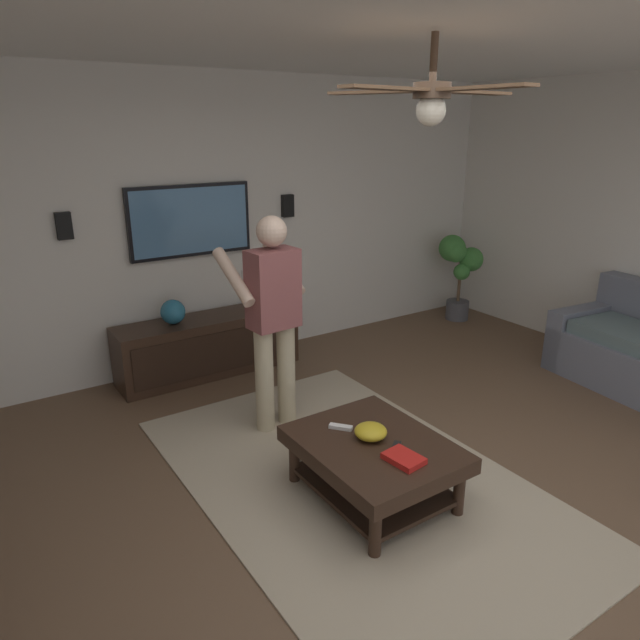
% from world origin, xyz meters
% --- Properties ---
extents(ground_plane, '(8.13, 8.13, 0.00)m').
position_xyz_m(ground_plane, '(0.00, 0.00, 0.00)').
color(ground_plane, brown).
extents(wall_back_tv, '(0.10, 6.97, 2.71)m').
position_xyz_m(wall_back_tv, '(3.06, 0.00, 1.35)').
color(wall_back_tv, silver).
rests_on(wall_back_tv, ground).
extents(ceiling_slab, '(6.23, 6.97, 0.10)m').
position_xyz_m(ceiling_slab, '(0.00, 0.00, 2.76)').
color(ceiling_slab, white).
extents(area_rug, '(3.09, 1.90, 0.01)m').
position_xyz_m(area_rug, '(0.55, 0.13, 0.01)').
color(area_rug, tan).
rests_on(area_rug, ground).
extents(coffee_table, '(1.00, 0.80, 0.40)m').
position_xyz_m(coffee_table, '(0.35, 0.13, 0.30)').
color(coffee_table, '#332116').
rests_on(coffee_table, ground).
extents(media_console, '(0.45, 1.70, 0.55)m').
position_xyz_m(media_console, '(2.73, 0.20, 0.28)').
color(media_console, '#332116').
rests_on(media_console, ground).
extents(tv, '(0.05, 1.15, 0.65)m').
position_xyz_m(tv, '(2.97, 0.20, 1.41)').
color(tv, black).
extents(person_standing, '(0.56, 0.57, 1.64)m').
position_xyz_m(person_standing, '(1.51, 0.18, 0.93)').
color(person_standing, '#C6B793').
rests_on(person_standing, ground).
extents(potted_plant_tall, '(0.45, 0.46, 1.02)m').
position_xyz_m(potted_plant_tall, '(2.56, -2.90, 0.68)').
color(potted_plant_tall, '#4C4C51').
rests_on(potted_plant_tall, ground).
extents(bowl, '(0.20, 0.20, 0.09)m').
position_xyz_m(bowl, '(0.39, 0.13, 0.45)').
color(bowl, gold).
rests_on(bowl, coffee_table).
extents(remote_white, '(0.14, 0.13, 0.02)m').
position_xyz_m(remote_white, '(0.59, 0.21, 0.41)').
color(remote_white, white).
rests_on(remote_white, coffee_table).
extents(remote_black, '(0.13, 0.14, 0.02)m').
position_xyz_m(remote_black, '(0.20, 0.09, 0.41)').
color(remote_black, black).
rests_on(remote_black, coffee_table).
extents(book, '(0.24, 0.18, 0.04)m').
position_xyz_m(book, '(0.08, 0.13, 0.42)').
color(book, red).
rests_on(book, coffee_table).
extents(vase_round, '(0.22, 0.22, 0.22)m').
position_xyz_m(vase_round, '(2.74, 0.51, 0.66)').
color(vase_round, teal).
rests_on(vase_round, media_console).
extents(wall_speaker_left, '(0.06, 0.12, 0.22)m').
position_xyz_m(wall_speaker_left, '(2.98, -0.83, 1.47)').
color(wall_speaker_left, black).
extents(wall_speaker_right, '(0.06, 0.12, 0.22)m').
position_xyz_m(wall_speaker_right, '(2.98, 1.27, 1.46)').
color(wall_speaker_right, black).
extents(ceiling_fan, '(1.17, 1.21, 0.46)m').
position_xyz_m(ceiling_fan, '(0.33, -0.15, 2.38)').
color(ceiling_fan, '#4C3828').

